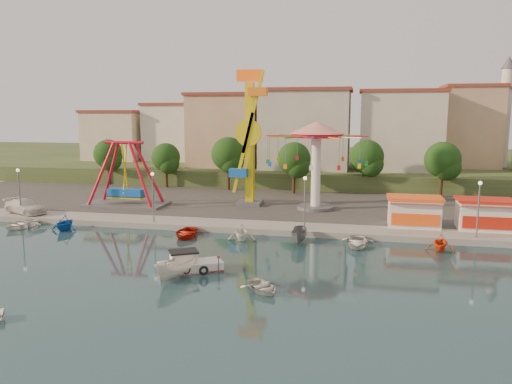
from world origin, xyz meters
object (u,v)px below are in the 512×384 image
(cabin_motorboat, at_px, (189,265))
(van, at_px, (25,206))
(kamikaze_tower, at_px, (250,141))
(wave_swinger, at_px, (316,146))
(skiff, at_px, (176,268))
(pirate_ship_ride, at_px, (125,175))
(rowboat_a, at_px, (262,287))

(cabin_motorboat, bearing_deg, van, 120.57)
(kamikaze_tower, xyz_separation_m, wave_swinger, (8.09, -0.70, -0.40))
(skiff, bearing_deg, van, 165.11)
(pirate_ship_ride, bearing_deg, van, -142.83)
(kamikaze_tower, relative_size, cabin_motorboat, 3.21)
(pirate_ship_ride, xyz_separation_m, rowboat_a, (22.08, -24.21, -4.06))
(cabin_motorboat, distance_m, rowboat_a, 7.08)
(wave_swinger, bearing_deg, cabin_motorboat, -107.45)
(pirate_ship_ride, height_order, van, pirate_ship_ride)
(rowboat_a, xyz_separation_m, skiff, (-6.71, 1.24, 0.48))
(pirate_ship_ride, distance_m, rowboat_a, 33.02)
(kamikaze_tower, bearing_deg, cabin_motorboat, -88.51)
(rowboat_a, distance_m, skiff, 6.84)
(skiff, bearing_deg, pirate_ship_ride, 142.21)
(wave_swinger, bearing_deg, pirate_ship_ride, -173.63)
(wave_swinger, xyz_separation_m, skiff, (-7.79, -25.56, -7.39))
(wave_swinger, distance_m, cabin_motorboat, 26.03)
(pirate_ship_ride, relative_size, cabin_motorboat, 1.94)
(wave_swinger, relative_size, skiff, 2.77)
(skiff, relative_size, van, 0.74)
(wave_swinger, bearing_deg, van, -163.62)
(van, bearing_deg, cabin_motorboat, -99.69)
(pirate_ship_ride, bearing_deg, cabin_motorboat, -53.35)
(rowboat_a, bearing_deg, van, 110.61)
(skiff, xyz_separation_m, van, (-24.47, 16.08, 0.61))
(kamikaze_tower, bearing_deg, pirate_ship_ride, -167.71)
(kamikaze_tower, height_order, skiff, kamikaze_tower)
(skiff, height_order, van, van)
(kamikaze_tower, xyz_separation_m, rowboat_a, (7.00, -27.50, -8.26))
(skiff, bearing_deg, cabin_motorboat, 98.07)
(rowboat_a, bearing_deg, cabin_motorboat, 113.76)
(kamikaze_tower, bearing_deg, rowboat_a, -75.71)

